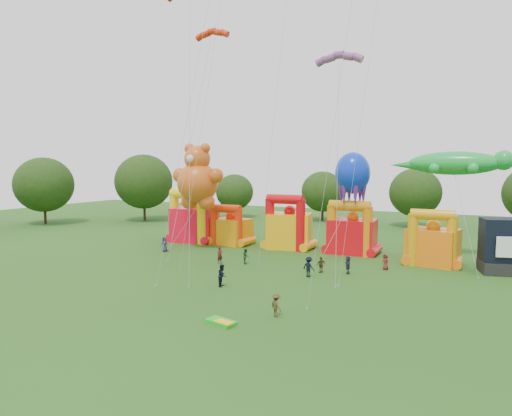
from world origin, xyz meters
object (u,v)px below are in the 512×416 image
at_px(bouncy_castle_0, 194,222).
at_px(gecko_kite, 462,204).
at_px(spectator_4, 321,265).
at_px(bouncy_castle_2, 289,228).
at_px(octopus_kite, 345,202).
at_px(spectator_0, 165,244).
at_px(teddy_bear_kite, 195,189).

relative_size(bouncy_castle_0, gecko_kite, 0.57).
bearing_deg(spectator_4, bouncy_castle_0, -76.41).
xyz_separation_m(bouncy_castle_2, octopus_kite, (7.36, -1.91, 3.57)).
distance_m(octopus_kite, spectator_4, 10.06).
distance_m(bouncy_castle_0, gecko_kite, 32.41).
relative_size(gecko_kite, spectator_0, 6.99).
distance_m(bouncy_castle_0, spectator_4, 22.92).
relative_size(octopus_kite, spectator_4, 7.49).
xyz_separation_m(octopus_kite, spectator_4, (0.15, -8.53, -5.32)).
bearing_deg(bouncy_castle_0, gecko_kite, 0.20).
height_order(spectator_0, spectator_4, spectator_0).
bearing_deg(teddy_bear_kite, bouncy_castle_2, 30.31).
height_order(gecko_kite, spectator_4, gecko_kite).
xyz_separation_m(bouncy_castle_0, octopus_kite, (20.56, -1.09, 3.44)).
distance_m(bouncy_castle_2, octopus_kite, 8.40).
xyz_separation_m(bouncy_castle_0, bouncy_castle_2, (13.20, 0.82, -0.13)).
bearing_deg(spectator_0, gecko_kite, 4.58).
bearing_deg(spectator_4, teddy_bear_kite, -66.99).
relative_size(spectator_0, spectator_4, 1.14).
distance_m(bouncy_castle_0, teddy_bear_kite, 7.58).
height_order(teddy_bear_kite, gecko_kite, teddy_bear_kite).
bearing_deg(teddy_bear_kite, bouncy_castle_0, 125.83).
xyz_separation_m(bouncy_castle_0, spectator_0, (1.07, -7.63, -1.76)).
xyz_separation_m(octopus_kite, spectator_0, (-19.49, -6.54, -5.20)).
distance_m(teddy_bear_kite, spectator_4, 19.01).
height_order(teddy_bear_kite, spectator_4, teddy_bear_kite).
distance_m(teddy_bear_kite, spectator_0, 7.39).
bearing_deg(spectator_0, bouncy_castle_0, 88.62).
distance_m(bouncy_castle_2, gecko_kite, 19.38).
relative_size(bouncy_castle_0, bouncy_castle_2, 1.06).
xyz_separation_m(bouncy_castle_0, gecko_kite, (32.22, 0.11, 3.50)).
xyz_separation_m(gecko_kite, spectator_4, (-11.51, -9.74, -5.38)).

